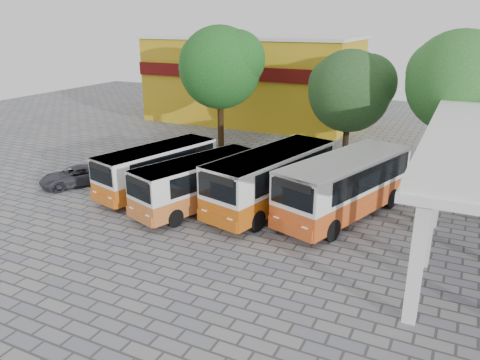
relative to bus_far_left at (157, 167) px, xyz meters
The scene contains 10 objects.
ground 8.46m from the bus_far_left, 29.78° to the right, with size 90.00×90.00×0.00m, color gray.
shophouse_block 22.33m from the bus_far_left, 99.82° to the left, with size 20.40×10.40×8.30m.
bus_far_left is the anchor object (origin of this frame).
bus_centre_left 3.59m from the bus_far_left, 17.32° to the right, with size 4.60×8.05×2.72m.
bus_centre_right 7.01m from the bus_far_left, ahead, with size 4.62×9.17×3.14m.
bus_far_right 10.84m from the bus_far_left, ahead, with size 5.30×9.37×3.17m.
tree_left 12.22m from the bus_far_left, 98.49° to the left, with size 6.66×6.34×9.42m.
tree_middle 15.10m from the bus_far_left, 56.06° to the left, with size 6.14×5.84×7.85m.
tree_right 19.19m from the bus_far_left, 35.07° to the left, with size 6.63×6.31×9.29m.
parked_car 5.60m from the bus_far_left, 167.44° to the right, with size 1.94×4.20×1.17m, color #31313A.
Camera 1 is at (8.62, -17.21, 9.75)m, focal length 35.00 mm.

